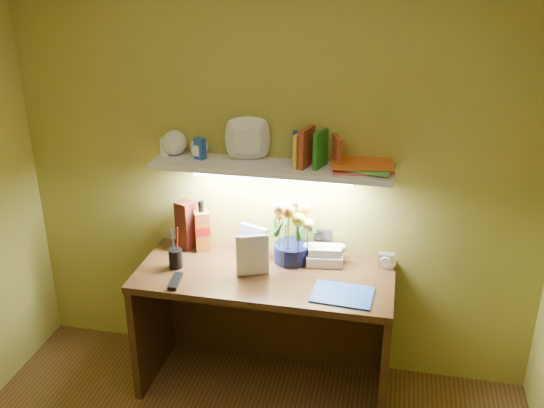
# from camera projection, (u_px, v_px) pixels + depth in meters

# --- Properties ---
(desk) EXTENTS (1.40, 0.60, 0.75)m
(desk) POSITION_uv_depth(u_px,v_px,m) (265.00, 331.00, 3.44)
(desk) COLOR #391E0F
(desk) RESTS_ON ground
(flower_bouquet) EXTENTS (0.28, 0.28, 0.36)m
(flower_bouquet) POSITION_uv_depth(u_px,v_px,m) (292.00, 232.00, 3.36)
(flower_bouquet) COLOR #0A0F35
(flower_bouquet) RESTS_ON desk
(telephone) EXTENTS (0.22, 0.18, 0.12)m
(telephone) POSITION_uv_depth(u_px,v_px,m) (324.00, 253.00, 3.39)
(telephone) COLOR white
(telephone) RESTS_ON desk
(desk_clock) EXTENTS (0.09, 0.05, 0.09)m
(desk_clock) POSITION_uv_depth(u_px,v_px,m) (386.00, 260.00, 3.34)
(desk_clock) COLOR silver
(desk_clock) RESTS_ON desk
(whisky_bottle) EXTENTS (0.11, 0.11, 0.31)m
(whisky_bottle) POSITION_uv_depth(u_px,v_px,m) (202.00, 226.00, 3.50)
(whisky_bottle) COLOR #B65E1B
(whisky_bottle) RESTS_ON desk
(whisky_box) EXTENTS (0.12, 0.12, 0.29)m
(whisky_box) POSITION_uv_depth(u_px,v_px,m) (186.00, 225.00, 3.53)
(whisky_box) COLOR #4F1B11
(whisky_box) RESTS_ON desk
(pen_cup) EXTENTS (0.09, 0.09, 0.18)m
(pen_cup) POSITION_uv_depth(u_px,v_px,m) (175.00, 252.00, 3.33)
(pen_cup) COLOR black
(pen_cup) RESTS_ON desk
(art_card) EXTENTS (0.18, 0.10, 0.18)m
(art_card) POSITION_uv_depth(u_px,v_px,m) (253.00, 241.00, 3.46)
(art_card) COLOR silver
(art_card) RESTS_ON desk
(tv_remote) EXTENTS (0.07, 0.17, 0.02)m
(tv_remote) POSITION_uv_depth(u_px,v_px,m) (176.00, 281.00, 3.20)
(tv_remote) COLOR black
(tv_remote) RESTS_ON desk
(blue_folder) EXTENTS (0.32, 0.25, 0.01)m
(blue_folder) POSITION_uv_depth(u_px,v_px,m) (343.00, 294.00, 3.09)
(blue_folder) COLOR blue
(blue_folder) RESTS_ON desk
(desk_book_a) EXTENTS (0.18, 0.07, 0.24)m
(desk_book_a) POSITION_uv_depth(u_px,v_px,m) (236.00, 256.00, 3.23)
(desk_book_a) COLOR silver
(desk_book_a) RESTS_ON desk
(desk_book_b) EXTENTS (0.16, 0.02, 0.21)m
(desk_book_b) POSITION_uv_depth(u_px,v_px,m) (240.00, 253.00, 3.28)
(desk_book_b) COLOR white
(desk_book_b) RESTS_ON desk
(wall_shelf) EXTENTS (1.31, 0.33, 0.24)m
(wall_shelf) POSITION_uv_depth(u_px,v_px,m) (269.00, 161.00, 3.24)
(wall_shelf) COLOR white
(wall_shelf) RESTS_ON ground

